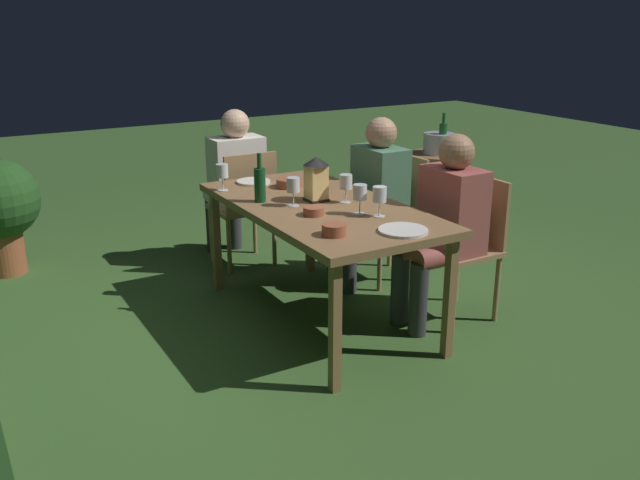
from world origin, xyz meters
name	(u,v)px	position (x,y,z in m)	size (l,w,h in m)	color
ground_plane	(320,319)	(0.00, 0.00, 0.00)	(16.00, 16.00, 0.00)	#385B28
dining_table	(320,214)	(0.00, 0.00, 0.68)	(1.67, 0.86, 0.74)	olive
chair_side_left_b	(395,211)	(0.38, -0.82, 0.49)	(0.42, 0.40, 0.87)	#9E7A51
person_in_green	(372,193)	(0.38, -0.63, 0.64)	(0.38, 0.47, 1.15)	#4C7A5B
chair_head_far	(245,203)	(1.08, 0.00, 0.49)	(0.40, 0.42, 0.87)	#9E7A51
person_in_cream	(234,178)	(1.28, 0.00, 0.64)	(0.48, 0.38, 1.15)	white
chair_side_left_a	(467,240)	(-0.38, -0.82, 0.49)	(0.42, 0.40, 0.87)	#9E7A51
person_in_rust	(444,221)	(-0.38, -0.63, 0.64)	(0.38, 0.47, 1.15)	#9E4C47
lantern_centerpiece	(316,176)	(0.08, -0.02, 0.89)	(0.15, 0.15, 0.27)	black
green_bottle_on_table	(260,184)	(0.23, 0.28, 0.85)	(0.07, 0.07, 0.29)	#144723
wine_glass_a	(346,183)	(-0.05, -0.15, 0.86)	(0.08, 0.08, 0.17)	silver
wine_glass_b	(293,186)	(0.04, 0.15, 0.86)	(0.08, 0.08, 0.17)	silver
wine_glass_c	(360,194)	(-0.29, -0.09, 0.86)	(0.08, 0.08, 0.17)	silver
wine_glass_d	(380,196)	(-0.38, -0.15, 0.86)	(0.08, 0.08, 0.17)	silver
wine_glass_e	(222,172)	(0.59, 0.37, 0.86)	(0.08, 0.08, 0.17)	silver
plate_a	(253,182)	(0.68, 0.11, 0.75)	(0.22, 0.22, 0.01)	white
plate_b	(403,230)	(-0.67, -0.10, 0.75)	(0.26, 0.26, 0.01)	silver
bowl_olives	(289,183)	(0.45, -0.03, 0.77)	(0.16, 0.16, 0.06)	#9E5138
bowl_bread	(314,211)	(-0.18, 0.15, 0.76)	(0.12, 0.12, 0.05)	#9E5138
bowl_salad	(334,229)	(-0.54, 0.23, 0.77)	(0.13, 0.13, 0.06)	#9E5138
side_table	(437,180)	(1.08, -1.78, 0.45)	(0.51, 0.51, 0.68)	brown
ice_bucket	(439,142)	(1.08, -1.78, 0.77)	(0.26, 0.26, 0.34)	#B2B7BF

